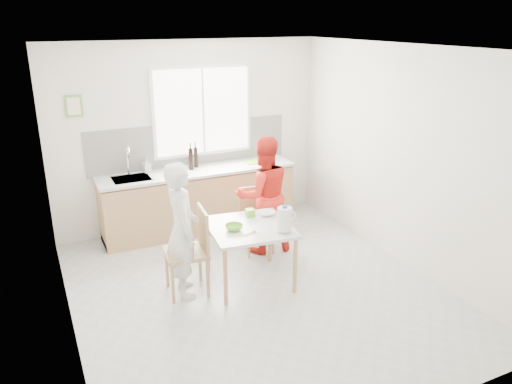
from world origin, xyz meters
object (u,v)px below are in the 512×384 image
Objects in this scene: chair_left at (192,247)px; milk_jug at (285,219)px; wine_bottle_a at (191,159)px; person_white at (182,230)px; bowl_green at (234,227)px; chair_far at (255,216)px; bowl_white at (266,213)px; wine_bottle_b at (196,157)px; person_red at (263,195)px; dining_table at (249,232)px.

chair_left is 3.40× the size of milk_jug.
wine_bottle_a is at bearing 167.96° from chair_left.
person_white is 1.84m from wine_bottle_a.
chair_far is at bearing 51.10° from bowl_green.
person_white is 7.82× the size of bowl_white.
wine_bottle_b is (-0.32, 1.66, 0.33)m from bowl_white.
bowl_white is at bearing 74.45° from person_red.
milk_jug is (0.96, -0.39, 0.32)m from chair_left.
wine_bottle_a reaches higher than chair_left.
chair_far is at bearing 128.49° from chair_left.
wine_bottle_b is at bearing 117.88° from chair_far.
chair_far is (0.44, 0.77, -0.17)m from dining_table.
chair_left is 1.37m from person_red.
person_red is at bearing -58.17° from person_white.
chair_far is 0.55× the size of person_white.
dining_table is 1.20× the size of chair_far.
person_white reaches higher than chair_left.
person_white is at bearing -173.37° from bowl_white.
wine_bottle_a is (0.67, 1.69, 0.30)m from person_white.
chair_left is 1.02m from bowl_white.
wine_bottle_b is at bearing -59.79° from person_red.
person_red is at bearing 68.00° from bowl_white.
wine_bottle_b is at bearing 100.94° from bowl_white.
person_red is at bearing -59.87° from wine_bottle_a.
wine_bottle_a is (-0.54, 1.01, 0.61)m from chair_far.
chair_left is at bearing 173.55° from dining_table.
chair_left reaches higher than bowl_white.
milk_jug is at bearing -30.08° from bowl_green.
wine_bottle_b is (-0.52, 1.18, 0.29)m from person_red.
person_red is 7.83× the size of bowl_green.
person_white is (-0.77, 0.09, 0.14)m from dining_table.
person_red is (0.08, -0.07, 0.31)m from chair_far.
wine_bottle_a is (0.10, 1.80, 0.33)m from bowl_green.
chair_left is 5.01× the size of bowl_white.
chair_far is at bearing 88.66° from milk_jug.
wine_bottle_a is at bearing 86.74° from bowl_green.
milk_jug is (0.50, -0.29, 0.13)m from bowl_green.
dining_table is 0.65× the size of person_red.
bowl_green is at bearing 83.99° from chair_left.
person_white is (-0.10, 0.01, 0.23)m from chair_left.
person_white reaches higher than chair_far.
wine_bottle_a is at bearing -53.42° from person_red.
bowl_green is 0.59m from milk_jug.
person_red reaches higher than bowl_green.
person_red is (0.52, 0.70, 0.14)m from dining_table.
chair_left is 1.16× the size of chair_far.
milk_jug is (-0.04, -0.53, 0.13)m from bowl_white.
chair_far is 2.85× the size of wine_bottle_b.
wine_bottle_b reaches higher than chair_far.
chair_far is at bearing -33.24° from person_red.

